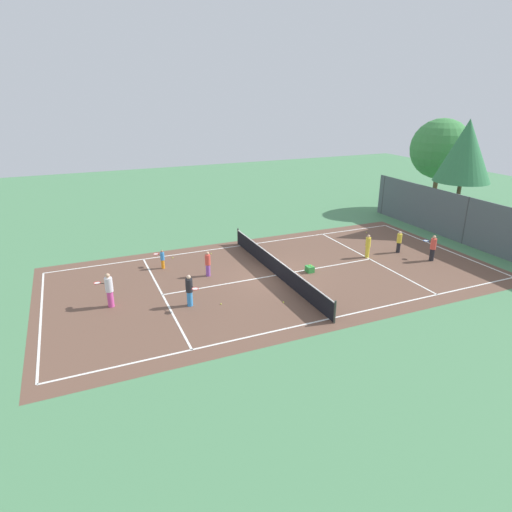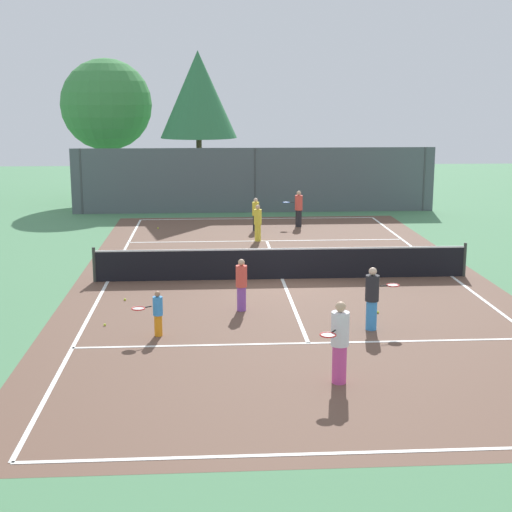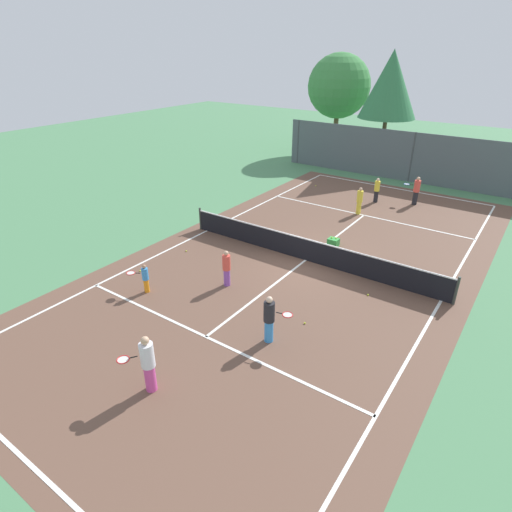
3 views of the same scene
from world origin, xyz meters
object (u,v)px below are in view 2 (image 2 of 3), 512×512
player_2 (157,313)px  player_5 (256,214)px  player_0 (298,208)px  ball_crate (286,260)px  player_6 (340,342)px  tennis_ball_2 (105,325)px  tennis_ball_3 (122,279)px  tennis_ball_4 (158,228)px  player_3 (372,298)px  tennis_ball_1 (125,300)px  player_1 (241,284)px  tennis_ball_5 (378,312)px  player_4 (258,223)px  tennis_ball_0 (391,285)px

player_2 → player_5: bearing=77.1°
player_0 → ball_crate: 7.86m
player_6 → tennis_ball_2: bearing=141.3°
tennis_ball_3 → tennis_ball_4: same height
player_3 → tennis_ball_1: size_ratio=24.14×
player_1 → tennis_ball_1: (-3.27, 1.21, -0.70)m
player_6 → tennis_ball_5: bearing=68.8°
player_2 → player_5: size_ratio=0.79×
player_0 → player_4: 3.82m
player_4 → tennis_ball_2: 12.08m
player_2 → player_6: (3.88, -3.31, 0.29)m
player_1 → player_5: 12.37m
player_1 → tennis_ball_0: 5.28m
player_3 → player_2: bearing=-177.9°
tennis_ball_1 → tennis_ball_4: size_ratio=1.00×
player_5 → tennis_ball_0: size_ratio=21.53×
player_0 → player_3: 15.10m
player_5 → tennis_ball_2: 14.31m
tennis_ball_4 → tennis_ball_5: bearing=-63.6°
player_0 → tennis_ball_4: bearing=-178.5°
player_4 → player_5: size_ratio=1.03×
player_0 → tennis_ball_3: 11.70m
player_6 → player_5: bearing=91.9°
player_1 → tennis_ball_4: bearing=103.3°
player_3 → tennis_ball_3: 8.82m
player_3 → player_5: 14.36m
player_0 → player_5: bearing=-155.7°
tennis_ball_2 → player_3: bearing=-6.1°
tennis_ball_1 → tennis_ball_2: 2.41m
player_3 → player_1: bearing=149.0°
player_1 → tennis_ball_2: 3.79m
player_3 → tennis_ball_2: player_3 is taller
tennis_ball_0 → tennis_ball_5: same height
player_5 → tennis_ball_2: size_ratio=21.53×
tennis_ball_4 → player_6: bearing=-75.3°
player_3 → tennis_ball_0: size_ratio=24.14×
player_5 → tennis_ball_3: player_5 is taller
tennis_ball_5 → player_1: bearing=172.0°
player_3 → player_6: size_ratio=0.93×
tennis_ball_0 → tennis_ball_1: (-7.95, -1.13, 0.00)m
tennis_ball_1 → player_4: bearing=63.5°
tennis_ball_0 → tennis_ball_1: size_ratio=1.00×
player_0 → player_3: player_0 is taller
player_5 → tennis_ball_3: size_ratio=21.53×
player_1 → ball_crate: player_1 is taller
tennis_ball_5 → player_4: bearing=103.7°
player_3 → player_5: bearing=98.0°
player_0 → player_4: player_0 is taller
ball_crate → tennis_ball_0: 4.28m
player_0 → tennis_ball_4: (-6.19, -0.16, -0.79)m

